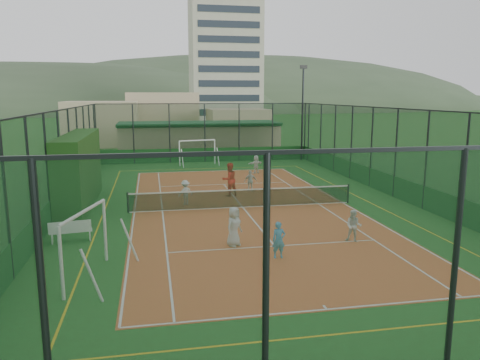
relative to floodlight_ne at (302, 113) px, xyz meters
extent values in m
plane|color=#244F1B|center=(-8.60, -16.60, -4.12)|extent=(300.00, 300.00, 0.00)
cube|color=#C7642C|center=(-8.60, -16.60, -4.12)|extent=(11.17, 23.97, 0.01)
cube|color=beige|center=(3.40, 65.40, 10.88)|extent=(15.00, 12.00, 30.00)
cube|color=black|center=(-16.90, -14.46, -2.25)|extent=(1.29, 8.57, 3.75)
imported|color=silver|center=(-10.13, -22.65, -3.35)|extent=(0.89, 0.86, 1.54)
imported|color=#448EC2|center=(-8.80, -24.27, -3.46)|extent=(0.48, 0.32, 1.32)
imported|color=silver|center=(-5.40, -23.04, -3.47)|extent=(0.79, 0.75, 1.29)
imported|color=silver|center=(-11.46, -15.40, -3.46)|extent=(0.97, 0.76, 1.31)
imported|color=silver|center=(-7.37, -12.69, -3.48)|extent=(0.75, 0.32, 1.28)
imported|color=white|center=(-5.58, -6.26, -3.45)|extent=(1.28, 0.91, 1.34)
imported|color=red|center=(-8.83, -13.73, -3.15)|extent=(1.13, 1.02, 1.92)
sphere|color=#CCE033|center=(-12.02, -14.43, -4.08)|extent=(0.07, 0.07, 0.07)
sphere|color=#CCE033|center=(-8.01, -15.52, -4.08)|extent=(0.07, 0.07, 0.07)
sphere|color=#CCE033|center=(-8.80, -15.71, -4.08)|extent=(0.07, 0.07, 0.07)
sphere|color=#CCE033|center=(-7.57, -15.60, -4.08)|extent=(0.07, 0.07, 0.07)
sphere|color=#CCE033|center=(-5.59, -15.97, -4.08)|extent=(0.07, 0.07, 0.07)
sphere|color=#CCE033|center=(-8.27, -15.12, -4.08)|extent=(0.07, 0.07, 0.07)
sphere|color=#CCE033|center=(-8.75, -14.99, -4.08)|extent=(0.07, 0.07, 0.07)
camera|label=1|loc=(-13.13, -39.70, 1.65)|focal=35.00mm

